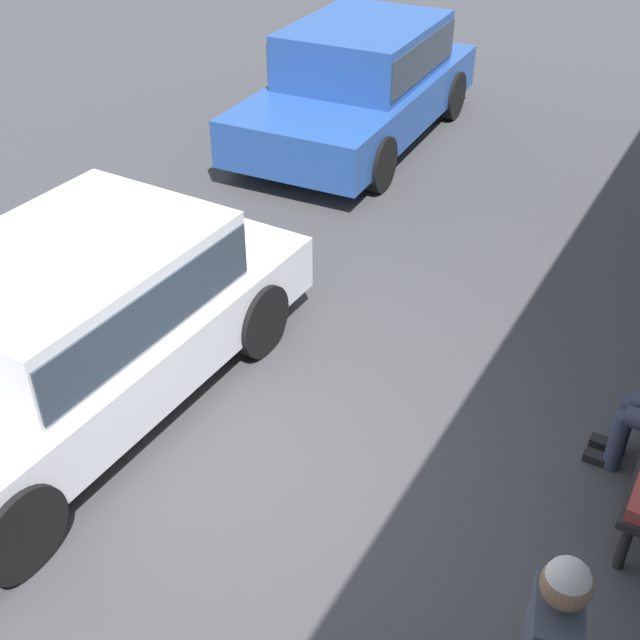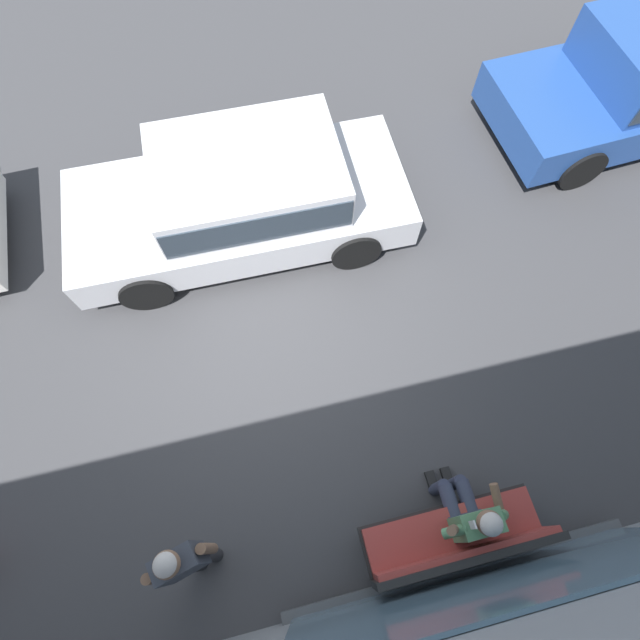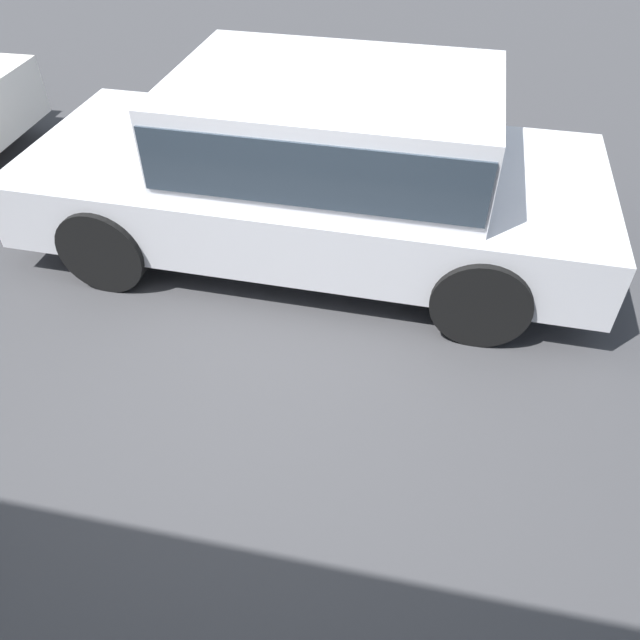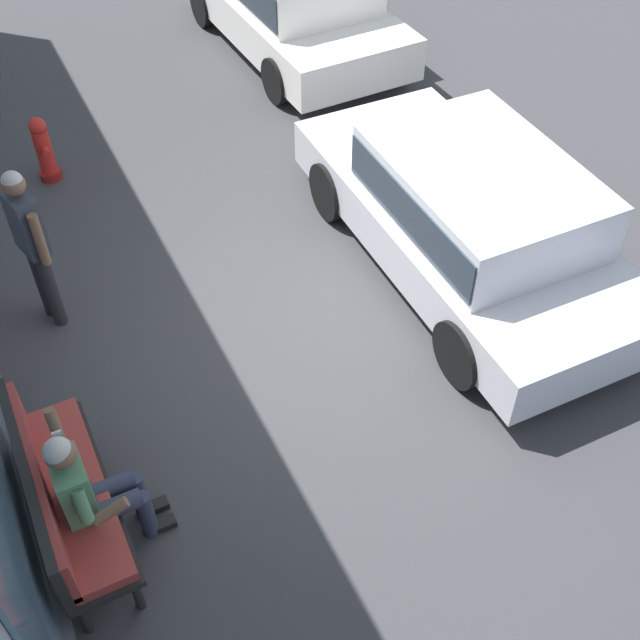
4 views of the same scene
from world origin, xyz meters
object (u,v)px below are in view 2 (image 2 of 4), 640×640
at_px(bench, 457,544).
at_px(person_on_phone, 469,514).
at_px(parked_car_mid, 243,194).
at_px(pedestrian_standing, 185,562).

bearing_deg(bench, person_on_phone, -126.76).
relative_size(bench, parked_car_mid, 0.41).
height_order(bench, parked_car_mid, parked_car_mid).
bearing_deg(pedestrian_standing, bench, 169.72).
relative_size(person_on_phone, parked_car_mid, 0.31).
xyz_separation_m(parked_car_mid, pedestrian_standing, (1.18, 4.00, 0.27)).
distance_m(bench, pedestrian_standing, 2.53).
xyz_separation_m(bench, person_on_phone, (-0.17, -0.22, 0.13)).
bearing_deg(pedestrian_standing, person_on_phone, 175.18).
relative_size(parked_car_mid, pedestrian_standing, 2.51).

